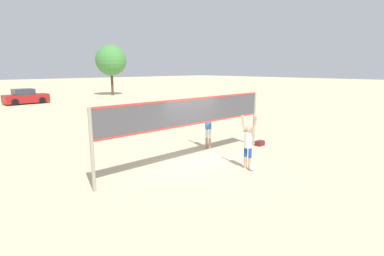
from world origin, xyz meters
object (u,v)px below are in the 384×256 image
(volleyball_net, at_px, (192,116))
(player_blocker, at_px, (208,123))
(player_spiker, at_px, (248,141))
(volleyball, at_px, (252,167))
(gear_bag, at_px, (260,143))
(tree_left_cluster, at_px, (111,60))
(parked_car_near, at_px, (26,97))

(volleyball_net, bearing_deg, player_blocker, 27.96)
(player_spiker, relative_size, volleyball, 8.19)
(volleyball_net, xyz_separation_m, player_spiker, (1.02, -1.84, -0.79))
(volleyball, distance_m, gear_bag, 3.66)
(gear_bag, height_order, tree_left_cluster, tree_left_cluster)
(volleyball_net, distance_m, volleyball, 2.87)
(parked_car_near, bearing_deg, volleyball, -91.18)
(gear_bag, distance_m, parked_car_near, 26.20)
(volleyball, bearing_deg, player_spiker, 82.33)
(player_blocker, distance_m, volleyball, 3.45)
(gear_bag, distance_m, tree_left_cluster, 30.37)
(player_blocker, distance_m, gear_bag, 2.74)
(player_spiker, xyz_separation_m, gear_bag, (3.12, 1.61, -0.90))
(volleyball, xyz_separation_m, parked_car_near, (-0.20, 27.84, 0.56))
(volleyball_net, relative_size, parked_car_near, 1.94)
(volleyball, height_order, gear_bag, volleyball)
(player_spiker, bearing_deg, gear_bag, -62.65)
(parked_car_near, bearing_deg, gear_bag, -84.25)
(parked_car_near, bearing_deg, volleyball_net, -93.35)
(volleyball, relative_size, tree_left_cluster, 0.04)
(player_spiker, relative_size, gear_bag, 4.62)
(volleyball_net, height_order, gear_bag, volleyball_net)
(player_blocker, bearing_deg, tree_left_cluster, 159.86)
(player_spiker, bearing_deg, tree_left_cluster, -19.94)
(player_spiker, bearing_deg, player_blocker, -17.99)
(gear_bag, xyz_separation_m, tree_left_cluster, (7.97, 28.96, 4.46))
(gear_bag, bearing_deg, volleyball_net, 176.79)
(player_blocker, bearing_deg, gear_bag, 59.79)
(volleyball, relative_size, gear_bag, 0.56)
(player_spiker, xyz_separation_m, volleyball, (-0.03, -0.25, -0.90))
(volleyball_net, bearing_deg, parked_car_near, 88.25)
(volleyball, relative_size, parked_car_near, 0.06)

